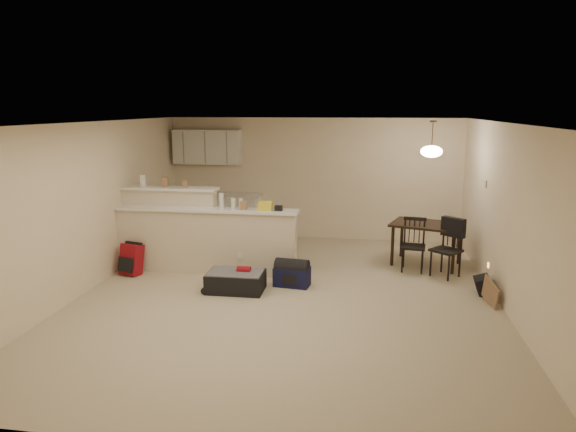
% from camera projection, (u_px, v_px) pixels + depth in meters
% --- Properties ---
extents(room, '(7.00, 7.02, 2.50)m').
position_uv_depth(room, '(287.00, 213.00, 7.25)').
color(room, '#C4B497').
rests_on(room, ground).
extents(breakfast_bar, '(3.08, 0.58, 1.39)m').
position_uv_depth(breakfast_bar, '(193.00, 235.00, 8.59)').
color(breakfast_bar, beige).
rests_on(breakfast_bar, ground).
extents(upper_cabinets, '(1.40, 0.34, 0.70)m').
position_uv_depth(upper_cabinets, '(207.00, 147.00, 10.65)').
color(upper_cabinets, white).
rests_on(upper_cabinets, room).
extents(kitchen_counter, '(1.80, 0.60, 0.90)m').
position_uv_depth(kitchen_counter, '(217.00, 217.00, 10.79)').
color(kitchen_counter, white).
rests_on(kitchen_counter, ground).
extents(thermostat, '(0.02, 0.12, 0.12)m').
position_uv_depth(thermostat, '(485.00, 184.00, 8.25)').
color(thermostat, beige).
rests_on(thermostat, room).
extents(jar, '(0.10, 0.10, 0.20)m').
position_uv_depth(jar, '(143.00, 181.00, 8.68)').
color(jar, silver).
rests_on(jar, breakfast_bar).
extents(cereal_box, '(0.10, 0.07, 0.16)m').
position_uv_depth(cereal_box, '(165.00, 182.00, 8.62)').
color(cereal_box, '#97704E').
rests_on(cereal_box, breakfast_bar).
extents(small_box, '(0.08, 0.06, 0.12)m').
position_uv_depth(small_box, '(185.00, 184.00, 8.57)').
color(small_box, '#97704E').
rests_on(small_box, breakfast_bar).
extents(bottle_a, '(0.07, 0.07, 0.26)m').
position_uv_depth(bottle_a, '(221.00, 201.00, 8.30)').
color(bottle_a, silver).
rests_on(bottle_a, breakfast_bar).
extents(bottle_b, '(0.06, 0.06, 0.18)m').
position_uv_depth(bottle_b, '(241.00, 204.00, 8.27)').
color(bottle_b, silver).
rests_on(bottle_b, breakfast_bar).
extents(bag_lump, '(0.22, 0.18, 0.14)m').
position_uv_depth(bag_lump, '(265.00, 206.00, 8.21)').
color(bag_lump, '#97704E').
rests_on(bag_lump, breakfast_bar).
extents(pouch, '(0.12, 0.10, 0.08)m').
position_uv_depth(pouch, '(279.00, 208.00, 8.18)').
color(pouch, '#97704E').
rests_on(pouch, breakfast_bar).
extents(extra_item_x, '(0.10, 0.10, 0.14)m').
position_uv_depth(extra_item_x, '(244.00, 205.00, 8.26)').
color(extra_item_x, '#97704E').
rests_on(extra_item_x, breakfast_bar).
extents(extra_item_y, '(0.07, 0.07, 0.18)m').
position_uv_depth(extra_item_y, '(233.00, 204.00, 8.28)').
color(extra_item_y, silver).
rests_on(extra_item_y, breakfast_bar).
extents(dining_table, '(1.36, 1.11, 0.74)m').
position_uv_depth(dining_table, '(427.00, 229.00, 8.88)').
color(dining_table, black).
rests_on(dining_table, ground).
extents(pendant_lamp, '(0.36, 0.36, 0.62)m').
position_uv_depth(pendant_lamp, '(432.00, 151.00, 8.60)').
color(pendant_lamp, brown).
rests_on(pendant_lamp, room).
extents(dining_chair_near, '(0.44, 0.42, 0.89)m').
position_uv_depth(dining_chair_near, '(413.00, 245.00, 8.58)').
color(dining_chair_near, black).
rests_on(dining_chair_near, ground).
extents(dining_chair_far, '(0.57, 0.57, 0.94)m').
position_uv_depth(dining_chair_far, '(446.00, 249.00, 8.28)').
color(dining_chair_far, black).
rests_on(dining_chair_far, ground).
extents(suitcase, '(0.85, 0.55, 0.28)m').
position_uv_depth(suitcase, '(236.00, 282.00, 7.71)').
color(suitcase, black).
rests_on(suitcase, ground).
extents(red_backpack, '(0.38, 0.30, 0.50)m').
position_uv_depth(red_backpack, '(131.00, 259.00, 8.45)').
color(red_backpack, maroon).
rests_on(red_backpack, ground).
extents(navy_duffel, '(0.57, 0.36, 0.29)m').
position_uv_depth(navy_duffel, '(292.00, 277.00, 7.92)').
color(navy_duffel, '#121439').
rests_on(navy_duffel, ground).
extents(black_daypack, '(0.23, 0.31, 0.27)m').
position_uv_depth(black_daypack, '(484.00, 286.00, 7.56)').
color(black_daypack, black).
rests_on(black_daypack, ground).
extents(cardboard_sheet, '(0.11, 0.45, 0.35)m').
position_uv_depth(cardboard_sheet, '(490.00, 293.00, 7.15)').
color(cardboard_sheet, '#97704E').
rests_on(cardboard_sheet, ground).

